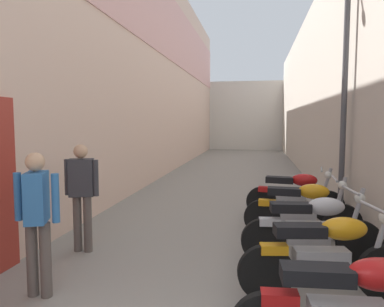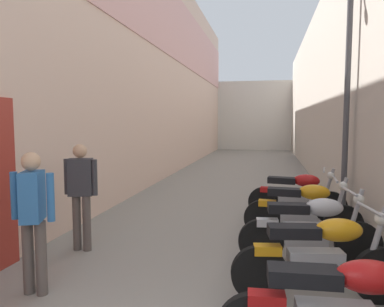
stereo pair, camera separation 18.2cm
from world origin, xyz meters
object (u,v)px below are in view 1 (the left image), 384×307
object	(u,v)px
motorcycle_third	(327,255)
motorcycle_fifth	(302,208)
motorcycle_fourth	(312,227)
street_lamp	(339,81)
motorcycle_sixth	(295,194)
pedestrian_further_down	(82,189)
pedestrian_mid_alley	(37,213)

from	to	relation	value
motorcycle_third	motorcycle_fifth	xyz separation A→B (m)	(0.00, 2.08, 0.00)
motorcycle_fourth	street_lamp	size ratio (longest dim) A/B	0.42
motorcycle_third	motorcycle_sixth	distance (m)	3.25
motorcycle_fourth	pedestrian_further_down	distance (m)	3.25
motorcycle_sixth	motorcycle_third	bearing A→B (deg)	-90.00
motorcycle_fourth	pedestrian_further_down	world-z (taller)	pedestrian_further_down
motorcycle_sixth	street_lamp	xyz separation A→B (m)	(0.70, -0.23, 2.11)
motorcycle_fourth	motorcycle_fifth	distance (m)	1.07
motorcycle_third	motorcycle_fifth	bearing A→B (deg)	90.00
motorcycle_third	motorcycle_fifth	world-z (taller)	same
motorcycle_third	street_lamp	distance (m)	3.75
pedestrian_further_down	street_lamp	world-z (taller)	street_lamp
motorcycle_fifth	motorcycle_sixth	distance (m)	1.16
motorcycle_third	motorcycle_sixth	size ratio (longest dim) A/B	1.00
pedestrian_further_down	street_lamp	size ratio (longest dim) A/B	0.35
motorcycle_third	motorcycle_sixth	world-z (taller)	same
motorcycle_fifth	pedestrian_mid_alley	bearing A→B (deg)	-140.25
motorcycle_third	pedestrian_mid_alley	world-z (taller)	pedestrian_mid_alley
motorcycle_sixth	pedestrian_further_down	world-z (taller)	pedestrian_further_down
motorcycle_third	motorcycle_fourth	world-z (taller)	same
pedestrian_mid_alley	motorcycle_fifth	bearing A→B (deg)	39.75
motorcycle_third	street_lamp	world-z (taller)	street_lamp
motorcycle_third	pedestrian_further_down	world-z (taller)	pedestrian_further_down
pedestrian_further_down	street_lamp	bearing A→B (deg)	28.30
pedestrian_mid_alley	pedestrian_further_down	world-z (taller)	same
motorcycle_fourth	pedestrian_mid_alley	xyz separation A→B (m)	(-3.04, -1.45, 0.42)
motorcycle_sixth	motorcycle_fourth	bearing A→B (deg)	-90.00
motorcycle_fourth	motorcycle_sixth	size ratio (longest dim) A/B	1.00
motorcycle_third	pedestrian_further_down	distance (m)	3.37
street_lamp	motorcycle_fourth	bearing A→B (deg)	-109.09
motorcycle_fifth	street_lamp	size ratio (longest dim) A/B	0.42
motorcycle_fifth	pedestrian_further_down	size ratio (longest dim) A/B	1.18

